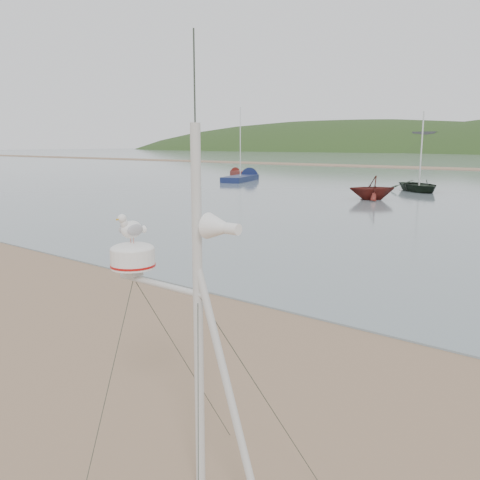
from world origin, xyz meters
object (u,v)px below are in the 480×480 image
Objects in this scene: boat_dark at (421,162)px; boat_red at (373,177)px; sailboat_blue_near at (248,177)px; mast_rig at (192,397)px; dinghy_red_far at (238,173)px.

boat_dark is 1.50× the size of boat_red.
sailboat_blue_near is at bearing 126.93° from boat_dark.
boat_dark reaches higher than boat_red.
mast_rig is at bearing -21.96° from boat_red.
sailboat_blue_near is (-17.62, 2.04, -1.89)m from boat_dark.
sailboat_blue_near reaches higher than boat_dark.
boat_dark is 24.07m from dinghy_red_far.
sailboat_blue_near reaches higher than dinghy_red_far.
dinghy_red_far is at bearing 136.09° from sailboat_blue_near.
boat_red is (-10.24, 27.03, 0.38)m from mast_rig.
boat_dark is at bearing 105.95° from mast_rig.
boat_red is at bearing -28.46° from sailboat_blue_near.
dinghy_red_far is (-5.29, 5.09, -0.01)m from sailboat_blue_near.
dinghy_red_far is at bearing 116.24° from boat_dark.
sailboat_blue_near is at bearing 127.04° from mast_rig.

